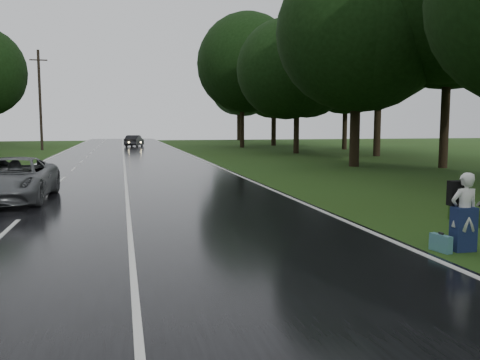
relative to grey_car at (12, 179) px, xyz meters
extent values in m
plane|color=#224113|center=(3.89, -7.15, -0.79)|extent=(160.00, 160.00, 0.00)
cube|color=black|center=(3.89, 12.85, -0.77)|extent=(12.00, 140.00, 0.04)
cube|color=silver|center=(3.89, 12.85, -0.75)|extent=(0.12, 140.00, 0.01)
imported|color=#545759|center=(0.00, 0.00, 0.00)|extent=(2.69, 5.51, 1.51)
imported|color=black|center=(5.30, 44.65, -0.05)|extent=(2.56, 4.53, 1.41)
imported|color=silver|center=(10.77, -9.64, 0.05)|extent=(0.63, 0.42, 1.68)
cube|color=#17234C|center=(10.77, -9.64, -0.32)|extent=(0.48, 0.33, 0.94)
cube|color=black|center=(10.76, -9.39, 0.42)|extent=(0.39, 0.21, 0.54)
cube|color=teal|center=(10.27, -9.59, -0.61)|extent=(0.25, 0.54, 0.37)
camera|label=1|loc=(3.75, -18.68, 1.87)|focal=37.38mm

